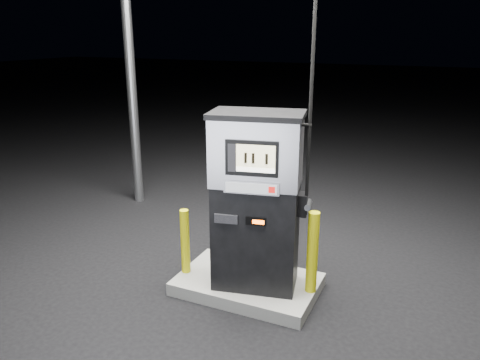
% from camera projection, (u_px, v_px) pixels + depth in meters
% --- Properties ---
extents(ground, '(80.00, 80.00, 0.00)m').
position_uv_depth(ground, '(248.00, 290.00, 5.49)').
color(ground, black).
rests_on(ground, ground).
extents(pump_island, '(1.60, 1.00, 0.15)m').
position_uv_depth(pump_island, '(248.00, 284.00, 5.47)').
color(pump_island, slate).
rests_on(pump_island, ground).
extents(fuel_dispenser, '(1.13, 0.77, 4.08)m').
position_uv_depth(fuel_dispenser, '(256.00, 200.00, 5.03)').
color(fuel_dispenser, black).
rests_on(fuel_dispenser, pump_island).
extents(bollard_left, '(0.11, 0.11, 0.79)m').
position_uv_depth(bollard_left, '(185.00, 241.00, 5.49)').
color(bollard_left, '#C8C40B').
rests_on(bollard_left, pump_island).
extents(bollard_right, '(0.13, 0.13, 0.93)m').
position_uv_depth(bollard_right, '(312.00, 252.00, 5.05)').
color(bollard_right, '#C8C40B').
rests_on(bollard_right, pump_island).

